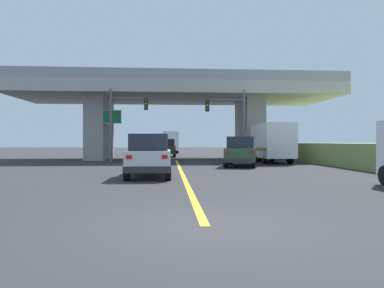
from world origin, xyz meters
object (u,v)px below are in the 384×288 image
(box_truck, at_px, (270,143))
(traffic_signal_farside, at_px, (123,116))
(suv_lead, at_px, (150,155))
(highway_sign, at_px, (112,122))
(suv_crossing, at_px, (241,151))
(traffic_signal_nearside, at_px, (231,117))
(semi_truck_distant, at_px, (170,142))
(sedan_oncoming, at_px, (167,148))

(box_truck, bearing_deg, traffic_signal_farside, 175.10)
(suv_lead, distance_m, highway_sign, 15.36)
(traffic_signal_farside, bearing_deg, suv_crossing, -31.07)
(suv_lead, height_order, highway_sign, highway_sign)
(box_truck, xyz_separation_m, highway_sign, (-13.27, 3.66, 1.84))
(suv_crossing, bearing_deg, suv_lead, -116.05)
(traffic_signal_nearside, xyz_separation_m, traffic_signal_farside, (-8.80, 0.91, 0.10))
(traffic_signal_nearside, distance_m, highway_sign, 10.72)
(traffic_signal_nearside, relative_size, semi_truck_distant, 0.87)
(suv_lead, distance_m, traffic_signal_nearside, 12.84)
(sedan_oncoming, relative_size, highway_sign, 0.95)
(traffic_signal_nearside, distance_m, semi_truck_distant, 25.29)
(sedan_oncoming, bearing_deg, suv_crossing, -72.02)
(sedan_oncoming, height_order, traffic_signal_nearside, traffic_signal_nearside)
(traffic_signal_farside, bearing_deg, highway_sign, 116.50)
(box_truck, xyz_separation_m, sedan_oncoming, (-8.42, 11.68, -0.61))
(suv_lead, height_order, box_truck, box_truck)
(semi_truck_distant, bearing_deg, suv_crossing, -80.90)
(suv_lead, relative_size, traffic_signal_nearside, 0.80)
(traffic_signal_farside, bearing_deg, suv_lead, -76.69)
(sedan_oncoming, bearing_deg, suv_lead, -91.80)
(suv_lead, xyz_separation_m, suv_crossing, (5.87, 6.71, -0.00))
(suv_crossing, bearing_deg, traffic_signal_nearside, 103.65)
(sedan_oncoming, relative_size, semi_truck_distant, 0.66)
(suv_lead, distance_m, box_truck, 14.25)
(suv_lead, xyz_separation_m, traffic_signal_farside, (-2.83, 11.95, 2.79))
(suv_lead, height_order, traffic_signal_farside, traffic_signal_farside)
(traffic_signal_nearside, xyz_separation_m, highway_sign, (-10.12, 3.55, -0.24))
(box_truck, bearing_deg, sedan_oncoming, 125.79)
(suv_lead, relative_size, box_truck, 0.69)
(suv_crossing, relative_size, sedan_oncoming, 1.14)
(highway_sign, bearing_deg, suv_lead, -74.15)
(traffic_signal_nearside, bearing_deg, suv_crossing, -91.45)
(traffic_signal_farside, distance_m, semi_truck_distant, 24.27)
(sedan_oncoming, relative_size, traffic_signal_farside, 0.73)
(suv_crossing, xyz_separation_m, traffic_signal_nearside, (0.11, 4.33, 2.69))
(box_truck, distance_m, traffic_signal_nearside, 3.78)
(box_truck, distance_m, highway_sign, 13.88)
(traffic_signal_nearside, height_order, highway_sign, traffic_signal_nearside)
(semi_truck_distant, bearing_deg, sedan_oncoming, -92.16)
(suv_crossing, distance_m, traffic_signal_nearside, 5.10)
(semi_truck_distant, bearing_deg, traffic_signal_nearside, -79.10)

